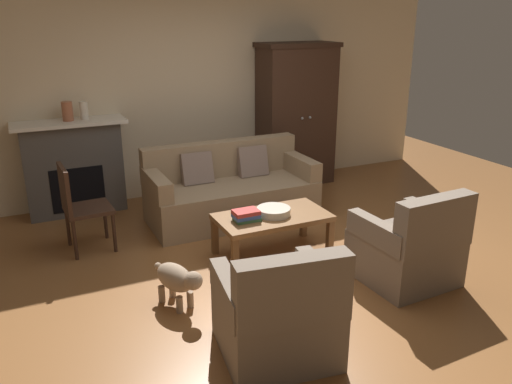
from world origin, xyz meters
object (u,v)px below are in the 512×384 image
object	(u,v)px
fruit_bowl	(274,211)
mantel_vase_terracotta	(67,111)
mantel_vase_cream	(84,111)
couch	(230,192)
fireplace	(74,167)
armchair_near_left	(278,316)
dog	(177,279)
book_stack	(246,215)
armchair_near_right	(409,249)
coffee_table	(272,220)
armoire	(296,115)
side_chair_wooden	(78,203)

from	to	relation	value
fruit_bowl	mantel_vase_terracotta	size ratio (longest dim) A/B	1.51
mantel_vase_terracotta	mantel_vase_cream	distance (m)	0.18
couch	mantel_vase_cream	xyz separation A→B (m)	(-1.42, 0.94, 0.91)
fireplace	fruit_bowl	bearing A→B (deg)	-51.74
armchair_near_left	mantel_vase_cream	bearing A→B (deg)	101.69
fruit_bowl	dog	xyz separation A→B (m)	(-1.15, -0.54, -0.21)
book_stack	mantel_vase_cream	size ratio (longest dim) A/B	1.25
armchair_near_left	dog	bearing A→B (deg)	115.58
book_stack	mantel_vase_terracotta	size ratio (longest dim) A/B	1.18
book_stack	armchair_near_right	distance (m)	1.51
mantel_vase_terracotta	armchair_near_right	bearing A→B (deg)	-51.11
mantel_vase_cream	fruit_bowl	bearing A→B (deg)	-54.75
coffee_table	armchair_near_left	size ratio (longest dim) A/B	1.25
couch	mantel_vase_cream	distance (m)	1.93
fireplace	armchair_near_right	world-z (taller)	fireplace
armoire	mantel_vase_terracotta	size ratio (longest dim) A/B	8.77
fireplace	dog	size ratio (longest dim) A/B	2.31
coffee_table	armchair_near_left	distance (m)	1.62
coffee_table	armchair_near_right	bearing A→B (deg)	-49.90
couch	side_chair_wooden	bearing A→B (deg)	-173.76
couch	armchair_near_right	xyz separation A→B (m)	(0.84, -2.09, -0.00)
dog	fruit_bowl	bearing A→B (deg)	25.05
armoire	mantel_vase_cream	xyz separation A→B (m)	(-2.77, 0.06, 0.26)
dog	armchair_near_right	bearing A→B (deg)	-13.23
mantel_vase_terracotta	dog	bearing A→B (deg)	-79.85
fireplace	couch	size ratio (longest dim) A/B	0.66
fireplace	side_chair_wooden	size ratio (longest dim) A/B	1.40
couch	fruit_bowl	size ratio (longest dim) A/B	5.82
couch	armchair_near_right	distance (m)	2.25
fireplace	mantel_vase_cream	size ratio (longest dim) A/B	6.09
coffee_table	armchair_near_right	world-z (taller)	armchair_near_right
couch	side_chair_wooden	distance (m)	1.72
couch	armchair_near_left	xyz separation A→B (m)	(-0.70, -2.55, -0.00)
couch	book_stack	size ratio (longest dim) A/B	7.41
fireplace	coffee_table	world-z (taller)	fireplace
mantel_vase_terracotta	mantel_vase_cream	world-z (taller)	mantel_vase_terracotta
fireplace	armoire	distance (m)	2.98
coffee_table	book_stack	bearing A→B (deg)	-175.77
armoire	coffee_table	distance (m)	2.46
couch	armchair_near_right	size ratio (longest dim) A/B	2.18
side_chair_wooden	armchair_near_left	bearing A→B (deg)	-66.99
armoire	fruit_bowl	distance (m)	2.43
mantel_vase_terracotta	side_chair_wooden	xyz separation A→B (m)	(-0.10, -1.13, -0.72)
armoire	mantel_vase_terracotta	xyz separation A→B (m)	(-2.95, 0.06, 0.27)
couch	mantel_vase_terracotta	bearing A→B (deg)	149.54
couch	armoire	bearing A→B (deg)	33.06
coffee_table	side_chair_wooden	distance (m)	1.93
mantel_vase_terracotta	armchair_near_right	world-z (taller)	mantel_vase_terracotta
fruit_bowl	dog	size ratio (longest dim) A/B	0.61
side_chair_wooden	fruit_bowl	bearing A→B (deg)	-27.69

